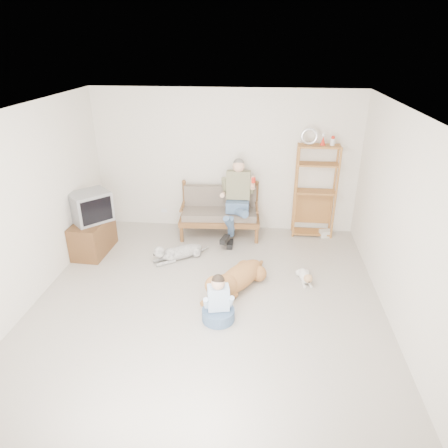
# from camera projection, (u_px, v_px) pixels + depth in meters

# --- Properties ---
(floor) EXTENTS (5.50, 5.50, 0.00)m
(floor) POSITION_uv_depth(u_px,v_px,m) (207.00, 308.00, 5.67)
(floor) COLOR beige
(floor) RESTS_ON ground
(ceiling) EXTENTS (5.50, 5.50, 0.00)m
(ceiling) POSITION_uv_depth(u_px,v_px,m) (202.00, 114.00, 4.52)
(ceiling) COLOR white
(ceiling) RESTS_ON ground
(wall_back) EXTENTS (5.00, 0.00, 5.00)m
(wall_back) POSITION_uv_depth(u_px,v_px,m) (225.00, 162.00, 7.57)
(wall_back) COLOR silver
(wall_back) RESTS_ON ground
(wall_front) EXTENTS (5.00, 0.00, 5.00)m
(wall_front) POSITION_uv_depth(u_px,v_px,m) (145.00, 396.00, 2.62)
(wall_front) COLOR silver
(wall_front) RESTS_ON ground
(wall_left) EXTENTS (0.00, 5.50, 5.50)m
(wall_left) POSITION_uv_depth(u_px,v_px,m) (19.00, 214.00, 5.32)
(wall_left) COLOR silver
(wall_left) RESTS_ON ground
(wall_right) EXTENTS (0.00, 5.50, 5.50)m
(wall_right) POSITION_uv_depth(u_px,v_px,m) (407.00, 230.00, 4.87)
(wall_right) COLOR silver
(wall_right) RESTS_ON ground
(loveseat) EXTENTS (1.54, 0.79, 0.95)m
(loveseat) POSITION_uv_depth(u_px,v_px,m) (220.00, 211.00, 7.63)
(loveseat) COLOR brown
(loveseat) RESTS_ON ground
(man) EXTENTS (0.58, 0.83, 1.34)m
(man) POSITION_uv_depth(u_px,v_px,m) (236.00, 206.00, 7.30)
(man) COLOR slate
(man) RESTS_ON loveseat
(etagere) EXTENTS (0.78, 0.34, 2.06)m
(etagere) POSITION_uv_depth(u_px,v_px,m) (315.00, 190.00, 7.43)
(etagere) COLOR #A06932
(etagere) RESTS_ON ground
(book_stack) EXTENTS (0.23, 0.19, 0.13)m
(book_stack) POSITION_uv_depth(u_px,v_px,m) (325.00, 233.00, 7.69)
(book_stack) COLOR white
(book_stack) RESTS_ON ground
(tv_stand) EXTENTS (0.54, 0.92, 0.60)m
(tv_stand) POSITION_uv_depth(u_px,v_px,m) (93.00, 237.00, 7.05)
(tv_stand) COLOR brown
(tv_stand) RESTS_ON ground
(crt_tv) EXTENTS (0.79, 0.79, 0.52)m
(crt_tv) POSITION_uv_depth(u_px,v_px,m) (91.00, 207.00, 6.83)
(crt_tv) COLOR gray
(crt_tv) RESTS_ON tv_stand
(wall_outlet) EXTENTS (0.12, 0.02, 0.08)m
(wall_outlet) POSITION_uv_depth(u_px,v_px,m) (164.00, 210.00, 8.12)
(wall_outlet) COLOR white
(wall_outlet) RESTS_ON ground
(golden_retriever) EXTENTS (0.94, 1.42, 0.48)m
(golden_retriever) POSITION_uv_depth(u_px,v_px,m) (234.00, 280.00, 5.98)
(golden_retriever) COLOR #A66639
(golden_retriever) RESTS_ON ground
(shaggy_dog) EXTENTS (0.90, 0.72, 0.33)m
(shaggy_dog) POSITION_uv_depth(u_px,v_px,m) (177.00, 252.00, 6.87)
(shaggy_dog) COLOR white
(shaggy_dog) RESTS_ON ground
(terrier) EXTENTS (0.23, 0.57, 0.21)m
(terrier) POSITION_uv_depth(u_px,v_px,m) (305.00, 277.00, 6.25)
(terrier) COLOR white
(terrier) RESTS_ON ground
(child) EXTENTS (0.45, 0.45, 0.70)m
(child) POSITION_uv_depth(u_px,v_px,m) (218.00, 304.00, 5.34)
(child) COLOR slate
(child) RESTS_ON ground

